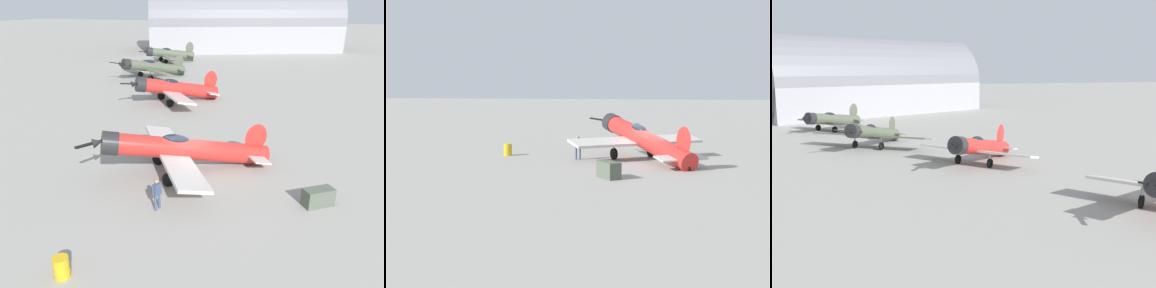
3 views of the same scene
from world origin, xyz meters
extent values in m
cone|color=#232326|center=(-4.31, -3.39, 2.48)|extent=(0.86, 0.85, 0.66)
cube|color=black|center=(-4.42, -3.48, 2.48)|extent=(0.49, 2.88, 0.50)
cylinder|color=#999BA0|center=(-2.37, 0.08, 0.98)|extent=(0.14, 0.14, 1.16)
cylinder|color=black|center=(-2.37, 0.08, 0.40)|extent=(0.75, 0.65, 0.80)
cylinder|color=red|center=(-7.70, 15.07, 1.43)|extent=(7.28, 6.91, 2.91)
cylinder|color=#232326|center=(-10.68, 12.30, 2.18)|extent=(1.87, 1.89, 1.65)
cone|color=#232326|center=(-11.15, 11.86, 2.30)|extent=(0.91, 0.91, 0.72)
cube|color=black|center=(-11.26, 11.76, 2.30)|extent=(1.25, 2.76, 0.59)
ellipsoid|color=black|center=(-8.33, 14.49, 2.18)|extent=(1.83, 1.78, 0.98)
cube|color=#BCB7B2|center=(-8.45, 14.38, 1.24)|extent=(8.81, 9.26, 0.52)
ellipsoid|color=red|center=(-5.08, 17.52, 2.06)|extent=(1.43, 1.34, 2.26)
cube|color=#BCB7B2|center=(-5.23, 17.38, 0.88)|extent=(3.12, 3.24, 0.30)
cylinder|color=#999BA0|center=(-7.74, 12.86, 0.93)|extent=(0.14, 0.14, 1.07)
cylinder|color=black|center=(-7.74, 12.86, 0.40)|extent=(0.72, 0.69, 0.80)
cylinder|color=#999BA0|center=(-9.92, 15.20, 0.93)|extent=(0.14, 0.14, 1.07)
cylinder|color=black|center=(-9.92, 15.20, 0.40)|extent=(0.72, 0.69, 0.80)
cylinder|color=black|center=(-4.71, 17.87, 0.14)|extent=(0.27, 0.26, 0.28)
cylinder|color=#4C5442|center=(-16.27, 25.98, 1.49)|extent=(6.24, 8.38, 2.92)
cylinder|color=#232326|center=(-18.71, 22.36, 2.28)|extent=(1.81, 1.73, 1.55)
cone|color=#232326|center=(-19.07, 21.82, 2.40)|extent=(0.85, 0.86, 0.68)
cube|color=black|center=(-19.16, 21.70, 2.40)|extent=(2.78, 1.24, 0.55)
ellipsoid|color=black|center=(-16.78, 25.23, 2.21)|extent=(1.63, 1.91, 0.97)
cube|color=#565E4C|center=(-16.88, 25.07, 1.33)|extent=(11.95, 8.88, 0.50)
ellipsoid|color=#4C5442|center=(-14.12, 29.17, 1.97)|extent=(1.11, 1.56, 2.06)
cube|color=#565E4C|center=(-14.24, 29.00, 0.89)|extent=(3.43, 2.81, 0.29)
cylinder|color=#999BA0|center=(-15.90, 23.75, 0.98)|extent=(0.14, 0.14, 1.16)
cylinder|color=black|center=(-15.90, 23.75, 0.40)|extent=(0.61, 0.78, 0.80)
cylinder|color=#999BA0|center=(-18.48, 25.49, 0.98)|extent=(0.14, 0.14, 1.16)
cylinder|color=black|center=(-18.48, 25.49, 0.40)|extent=(0.61, 0.78, 0.80)
cylinder|color=black|center=(-13.82, 29.62, 0.14)|extent=(0.24, 0.29, 0.28)
cylinder|color=#4C5442|center=(-20.65, 40.19, 1.47)|extent=(7.19, 6.70, 2.48)
cylinder|color=#232326|center=(-23.58, 37.54, 1.98)|extent=(1.84, 1.88, 1.65)
cone|color=#232326|center=(-24.06, 37.10, 2.06)|extent=(0.90, 0.90, 0.71)
cube|color=black|center=(-24.17, 37.00, 2.06)|extent=(0.70, 3.02, 0.42)
ellipsoid|color=black|center=(-21.27, 39.63, 2.19)|extent=(1.82, 1.75, 0.89)
cube|color=#565E4C|center=(-21.39, 39.52, 1.21)|extent=(8.45, 9.05, 0.42)
ellipsoid|color=#4C5442|center=(-18.08, 42.52, 2.36)|extent=(1.38, 1.27, 2.27)
cube|color=#565E4C|center=(-18.22, 42.39, 1.13)|extent=(3.10, 3.26, 0.24)
cylinder|color=#999BA0|center=(-20.68, 37.99, 0.91)|extent=(0.14, 0.14, 1.02)
cylinder|color=black|center=(-20.68, 37.99, 0.40)|extent=(0.73, 0.69, 0.80)
cylinder|color=#999BA0|center=(-22.84, 40.38, 0.91)|extent=(0.14, 0.14, 1.02)
cylinder|color=black|center=(-22.84, 40.38, 0.40)|extent=(0.73, 0.69, 0.80)
cylinder|color=black|center=(-17.71, 42.86, 0.14)|extent=(0.27, 0.26, 0.28)
cube|color=#939399|center=(-14.31, 63.62, 2.72)|extent=(43.98, 33.14, 5.43)
cylinder|color=slate|center=(-14.31, 63.62, 5.43)|extent=(43.98, 33.14, 17.16)
camera|label=1|loc=(7.66, -18.51, 9.65)|focal=33.35mm
camera|label=2|loc=(37.27, 3.89, 5.05)|focal=51.17mm
camera|label=3|loc=(-19.68, -21.94, 8.44)|focal=41.37mm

